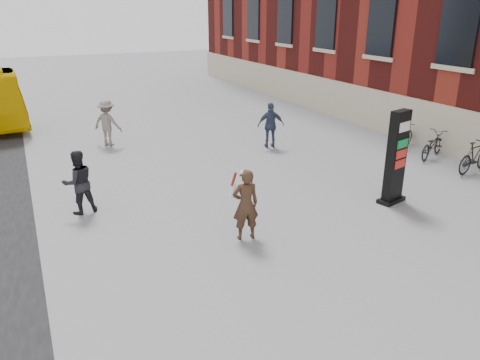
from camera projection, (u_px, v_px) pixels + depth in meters
name	position (u px, v px, depth m)	size (l,w,h in m)	color
ground	(277.00, 248.00, 10.83)	(100.00, 100.00, 0.00)	#9E9EA3
info_pylon	(396.00, 158.00, 12.96)	(0.93, 0.62, 2.65)	black
woman	(245.00, 204.00, 11.00)	(0.73, 0.68, 1.75)	#3B2219
pedestrian_a	(78.00, 182.00, 12.41)	(0.85, 0.66, 1.74)	black
pedestrian_b	(107.00, 123.00, 18.57)	(1.18, 0.68, 1.83)	gray
pedestrian_c	(271.00, 125.00, 18.30)	(1.04, 0.43, 1.78)	#33425A
bike_5	(475.00, 157.00, 15.61)	(0.51, 1.82, 1.09)	black
bike_6	(432.00, 145.00, 17.19)	(0.64, 1.83, 0.96)	black
bike_7	(404.00, 136.00, 18.40)	(0.45, 1.61, 0.97)	black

